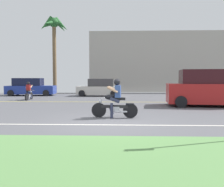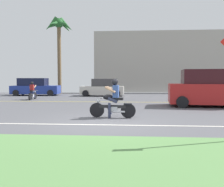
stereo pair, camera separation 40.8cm
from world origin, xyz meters
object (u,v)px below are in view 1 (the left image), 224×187
at_px(parked_car_1, 99,88).
at_px(motorcyclist_distant, 29,92).
at_px(motorcyclist, 115,101).
at_px(parked_car_0, 30,87).
at_px(palm_tree_0, 54,30).
at_px(suv_nearby, 209,89).

xyz_separation_m(parked_car_1, motorcyclist_distant, (-4.90, -4.17, -0.16)).
xyz_separation_m(motorcyclist, parked_car_0, (-8.24, 12.52, 0.10)).
bearing_deg(palm_tree_0, parked_car_1, -32.34).
bearing_deg(motorcyclist_distant, parked_car_0, 109.73).
height_order(parked_car_0, parked_car_1, parked_car_0).
relative_size(parked_car_0, parked_car_1, 1.15).
height_order(parked_car_0, motorcyclist_distant, parked_car_0).
xyz_separation_m(suv_nearby, motorcyclist_distant, (-11.88, 3.72, -0.43)).
bearing_deg(parked_car_0, parked_car_1, -3.49).
distance_m(parked_car_0, parked_car_1, 6.56).
height_order(motorcyclist, parked_car_1, parked_car_1).
relative_size(motorcyclist, parked_car_0, 0.41).
xyz_separation_m(parked_car_0, palm_tree_0, (1.55, 2.76, 5.85)).
height_order(suv_nearby, palm_tree_0, palm_tree_0).
relative_size(suv_nearby, motorcyclist_distant, 3.03).
bearing_deg(motorcyclist_distant, suv_nearby, -17.37).
distance_m(motorcyclist, parked_car_1, 12.24).
xyz_separation_m(palm_tree_0, motorcyclist_distant, (0.09, -7.34, -6.04)).
bearing_deg(motorcyclist_distant, parked_car_1, 40.41).
bearing_deg(motorcyclist, motorcyclist_distant, 129.72).
xyz_separation_m(suv_nearby, palm_tree_0, (-11.97, 11.05, 5.61)).
bearing_deg(suv_nearby, motorcyclist, -141.26).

